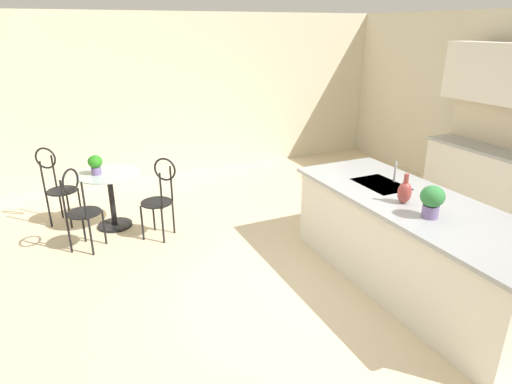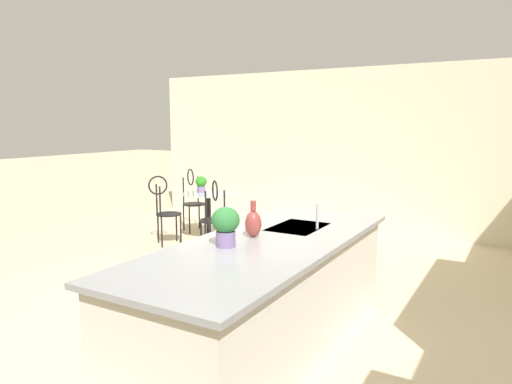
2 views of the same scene
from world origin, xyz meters
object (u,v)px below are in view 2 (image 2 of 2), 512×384
(chair_near_window, at_px, (193,197))
(chair_by_island, at_px, (214,213))
(vase_on_counter, at_px, (253,223))
(potted_plant_counter_near, at_px, (226,224))
(bistro_table, at_px, (209,212))
(potted_plant_on_table, at_px, (201,183))
(chair_toward_desk, at_px, (165,207))

(chair_near_window, xyz_separation_m, chair_by_island, (0.99, 1.13, 0.00))
(vase_on_counter, bearing_deg, chair_near_window, -135.84)
(vase_on_counter, bearing_deg, potted_plant_counter_near, -4.13)
(bistro_table, xyz_separation_m, vase_on_counter, (2.66, 2.36, 0.58))
(bistro_table, distance_m, potted_plant_on_table, 0.46)
(bistro_table, relative_size, chair_toward_desk, 0.77)
(bistro_table, bearing_deg, chair_by_island, 41.08)
(potted_plant_on_table, relative_size, potted_plant_counter_near, 0.85)
(chair_toward_desk, bearing_deg, bistro_table, 143.59)
(bistro_table, height_order, vase_on_counter, vase_on_counter)
(chair_by_island, distance_m, vase_on_counter, 2.82)
(chair_toward_desk, height_order, potted_plant_counter_near, potted_plant_counter_near)
(chair_by_island, xyz_separation_m, potted_plant_counter_near, (2.43, 1.83, 0.51))
(chair_toward_desk, bearing_deg, potted_plant_counter_near, 47.99)
(vase_on_counter, bearing_deg, chair_toward_desk, -127.43)
(bistro_table, distance_m, chair_near_window, 0.75)
(bistro_table, distance_m, vase_on_counter, 3.60)
(chair_near_window, height_order, vase_on_counter, vase_on_counter)
(chair_near_window, bearing_deg, potted_plant_counter_near, 40.83)
(chair_toward_desk, xyz_separation_m, vase_on_counter, (2.11, 2.76, 0.46))
(potted_plant_on_table, bearing_deg, vase_on_counter, 43.16)
(bistro_table, relative_size, chair_by_island, 0.77)
(chair_near_window, distance_m, chair_toward_desk, 0.98)
(potted_plant_counter_near, bearing_deg, chair_toward_desk, -132.01)
(chair_by_island, distance_m, potted_plant_counter_near, 3.08)
(chair_near_window, distance_m, potted_plant_counter_near, 4.54)
(chair_by_island, bearing_deg, chair_near_window, -131.33)
(bistro_table, relative_size, vase_on_counter, 2.78)
(chair_by_island, height_order, chair_toward_desk, same)
(bistro_table, relative_size, chair_near_window, 0.77)
(bistro_table, bearing_deg, chair_near_window, -123.47)
(chair_toward_desk, bearing_deg, vase_on_counter, 52.57)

